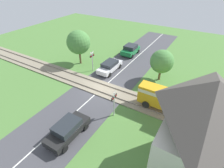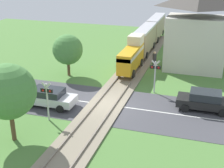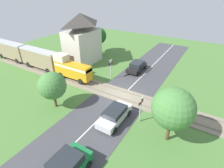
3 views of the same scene
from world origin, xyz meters
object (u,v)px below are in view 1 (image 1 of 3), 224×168
car_near_crossing (110,66)px  car_behind_queue (130,50)px  car_far_side (68,129)px  crossing_signal_east_approach (114,101)px  station_building (196,139)px  crossing_signal_west_approach (92,59)px  pedestrian_by_station (190,129)px

car_near_crossing → car_behind_queue: bearing=180.0°
car_far_side → crossing_signal_east_approach: bearing=153.4°
car_near_crossing → station_building: station_building is taller
car_far_side → crossing_signal_east_approach: size_ratio=1.43×
crossing_signal_west_approach → station_building: size_ratio=0.36×
car_near_crossing → car_far_side: car_far_side is taller
car_far_side → car_behind_queue: size_ratio=1.12×
crossing_signal_east_approach → crossing_signal_west_approach: bearing=-131.3°
crossing_signal_west_approach → car_near_crossing: bearing=118.6°
station_building → pedestrian_by_station: bearing=-174.9°
station_building → pedestrian_by_station: 5.03m
station_building → pedestrian_by_station: size_ratio=4.77×
car_behind_queue → pedestrian_by_station: size_ratio=2.20×
car_far_side → car_behind_queue: car_behind_queue is taller
car_behind_queue → crossing_signal_west_approach: size_ratio=1.27×
car_far_side → pedestrian_by_station: bearing=121.4°
station_building → crossing_signal_east_approach: bearing=-110.9°
car_far_side → pedestrian_by_station: pedestrian_by_station is taller
car_near_crossing → car_far_side: 11.89m
station_building → car_far_side: bearing=-80.9°
car_near_crossing → crossing_signal_west_approach: size_ratio=1.50×
car_near_crossing → station_building: size_ratio=0.54×
car_near_crossing → pedestrian_by_station: (6.13, 11.73, 0.01)m
car_behind_queue → pedestrian_by_station: pedestrian_by_station is taller
car_behind_queue → crossing_signal_east_approach: 14.78m
car_far_side → car_near_crossing: bearing=-166.0°
crossing_signal_west_approach → station_building: station_building is taller
car_far_side → station_building: (-1.47, 9.21, 3.10)m
car_near_crossing → car_far_side: size_ratio=1.05×
crossing_signal_west_approach → pedestrian_by_station: bearing=70.2°
crossing_signal_east_approach → station_building: 7.88m
crossing_signal_east_approach → pedestrian_by_station: bearing=100.2°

